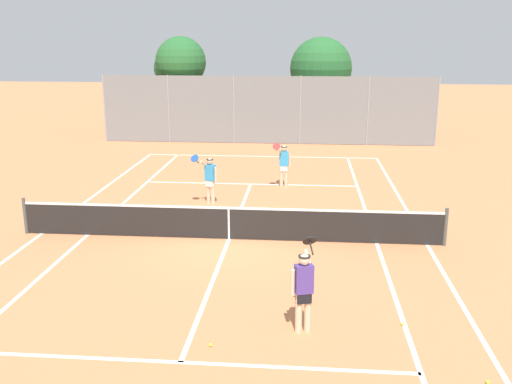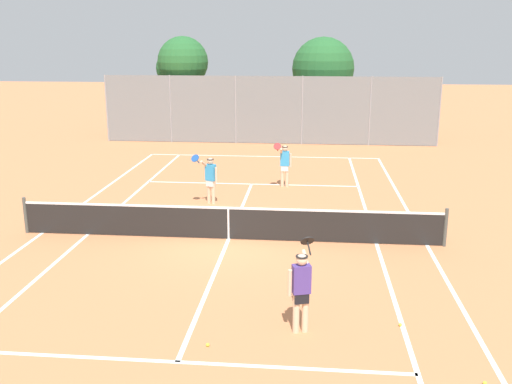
% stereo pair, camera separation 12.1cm
% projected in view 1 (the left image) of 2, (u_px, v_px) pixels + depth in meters
% --- Properties ---
extents(ground_plane, '(120.00, 120.00, 0.00)m').
position_uv_depth(ground_plane, '(229.00, 239.00, 16.13)').
color(ground_plane, '#CC7A4C').
extents(court_line_markings, '(11.10, 23.90, 0.01)m').
position_uv_depth(court_line_markings, '(229.00, 239.00, 16.13)').
color(court_line_markings, white).
rests_on(court_line_markings, ground).
extents(tennis_net, '(12.00, 0.10, 1.07)m').
position_uv_depth(tennis_net, '(229.00, 222.00, 16.00)').
color(tennis_net, '#474C47').
rests_on(tennis_net, ground).
extents(player_near_side, '(0.51, 0.85, 1.77)m').
position_uv_depth(player_near_side, '(304.00, 287.00, 10.80)').
color(player_near_side, beige).
rests_on(player_near_side, ground).
extents(player_far_left, '(0.86, 0.68, 1.77)m').
position_uv_depth(player_far_left, '(210.00, 178.00, 19.39)').
color(player_far_left, beige).
rests_on(player_far_left, ground).
extents(player_far_right, '(0.66, 0.73, 1.77)m').
position_uv_depth(player_far_right, '(284.00, 163.00, 21.67)').
color(player_far_right, beige).
rests_on(player_far_right, ground).
extents(loose_tennis_ball_1, '(0.07, 0.07, 0.07)m').
position_uv_depth(loose_tennis_ball_1, '(403.00, 324.00, 11.24)').
color(loose_tennis_ball_1, '#D1DB33').
rests_on(loose_tennis_ball_1, ground).
extents(loose_tennis_ball_2, '(0.07, 0.07, 0.07)m').
position_uv_depth(loose_tennis_ball_2, '(211.00, 345.00, 10.47)').
color(loose_tennis_ball_2, '#D1DB33').
rests_on(loose_tennis_ball_2, ground).
extents(loose_tennis_ball_3, '(0.07, 0.07, 0.07)m').
position_uv_depth(loose_tennis_ball_3, '(488.00, 382.00, 9.34)').
color(loose_tennis_ball_3, '#D1DB33').
rests_on(loose_tennis_ball_3, ground).
extents(back_fence, '(17.96, 0.08, 3.63)m').
position_uv_depth(back_fence, '(267.00, 110.00, 30.53)').
color(back_fence, gray).
rests_on(back_fence, ground).
extents(tree_behind_left, '(3.00, 2.83, 5.68)m').
position_uv_depth(tree_behind_left, '(178.00, 64.00, 31.97)').
color(tree_behind_left, brown).
rests_on(tree_behind_left, ground).
extents(tree_behind_right, '(3.59, 3.59, 5.65)m').
position_uv_depth(tree_behind_right, '(323.00, 71.00, 33.11)').
color(tree_behind_right, brown).
rests_on(tree_behind_right, ground).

